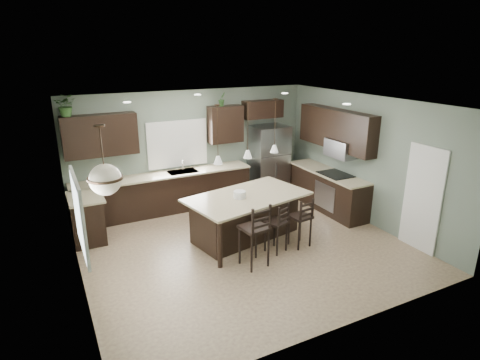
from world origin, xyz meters
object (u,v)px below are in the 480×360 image
(bar_stool_right, at_px, (300,222))
(refrigerator, at_px, (269,161))
(kitchen_island, at_px, (247,217))
(plant_back_left, at_px, (66,105))
(bar_stool_center, at_px, (276,227))
(serving_dish, at_px, (240,194))
(bar_stool_left, at_px, (254,235))

(bar_stool_right, bearing_deg, refrigerator, 64.64)
(kitchen_island, xyz_separation_m, bar_stool_right, (0.76, -0.77, 0.05))
(bar_stool_right, distance_m, plant_back_left, 5.24)
(bar_stool_center, bearing_deg, kitchen_island, 85.52)
(plant_back_left, bearing_deg, serving_dish, -39.19)
(refrigerator, distance_m, bar_stool_left, 3.72)
(serving_dish, height_order, bar_stool_left, bar_stool_left)
(kitchen_island, distance_m, bar_stool_right, 1.08)
(refrigerator, relative_size, plant_back_left, 4.03)
(bar_stool_left, bearing_deg, refrigerator, 47.79)
(bar_stool_left, relative_size, bar_stool_right, 1.18)
(bar_stool_right, bearing_deg, serving_dish, 135.82)
(serving_dish, relative_size, bar_stool_left, 0.20)
(refrigerator, bearing_deg, plant_back_left, 177.44)
(plant_back_left, bearing_deg, kitchen_island, -36.80)
(bar_stool_center, bearing_deg, plant_back_left, 116.25)
(refrigerator, xyz_separation_m, bar_stool_center, (-1.47, -2.77, -0.43))
(refrigerator, xyz_separation_m, serving_dish, (-1.89, -2.06, 0.07))
(bar_stool_right, bearing_deg, bar_stool_center, 171.63)
(kitchen_island, bearing_deg, bar_stool_center, -85.28)
(bar_stool_left, height_order, bar_stool_right, bar_stool_left)
(serving_dish, bearing_deg, bar_stool_right, -37.42)
(kitchen_island, distance_m, plant_back_left, 4.30)
(kitchen_island, distance_m, bar_stool_left, 1.12)
(refrigerator, xyz_separation_m, bar_stool_right, (-0.94, -2.79, -0.42))
(refrigerator, bearing_deg, bar_stool_left, -124.60)
(bar_stool_center, xyz_separation_m, plant_back_left, (-3.20, 2.98, 2.13))
(plant_back_left, bearing_deg, bar_stool_center, -43.00)
(refrigerator, relative_size, serving_dish, 7.71)
(bar_stool_center, bearing_deg, serving_dish, 99.48)
(kitchen_island, bearing_deg, bar_stool_right, -57.01)
(serving_dish, xyz_separation_m, plant_back_left, (-2.78, 2.27, 1.63))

